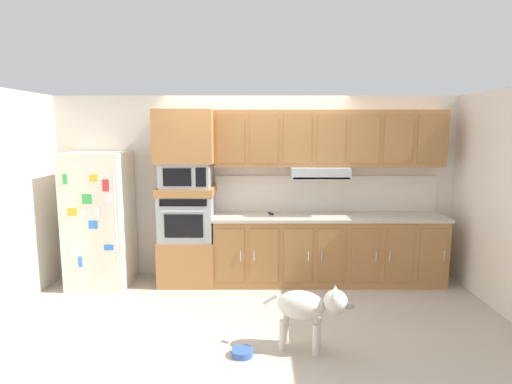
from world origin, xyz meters
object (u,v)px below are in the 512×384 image
object	(u,v)px
dog_food_bowl	(244,352)
built_in_oven	(189,217)
refrigerator	(102,219)
microwave	(188,175)
dog	(310,307)
screwdriver	(273,213)

from	to	relation	value
dog_food_bowl	built_in_oven	bearing A→B (deg)	112.61
refrigerator	dog_food_bowl	distance (m)	2.79
microwave	dog_food_bowl	xyz separation A→B (m)	(0.79, -1.90, -1.43)
refrigerator	built_in_oven	bearing A→B (deg)	3.40
microwave	dog	bearing A→B (deg)	-51.88
refrigerator	built_in_oven	distance (m)	1.14
screwdriver	microwave	bearing A→B (deg)	-177.31
refrigerator	built_in_oven	size ratio (longest dim) A/B	2.51
built_in_oven	dog	bearing A→B (deg)	-51.88
built_in_oven	microwave	distance (m)	0.56
refrigerator	screwdriver	size ratio (longest dim) A/B	10.58
built_in_oven	microwave	xyz separation A→B (m)	(0.00, -0.00, 0.56)
dog	dog_food_bowl	distance (m)	0.74
built_in_oven	screwdriver	distance (m)	1.13
microwave	screwdriver	xyz separation A→B (m)	(1.12, 0.05, -0.53)
built_in_oven	screwdriver	bearing A→B (deg)	2.69
microwave	screwdriver	distance (m)	1.24
dog	dog_food_bowl	world-z (taller)	dog
built_in_oven	refrigerator	bearing A→B (deg)	-176.60
refrigerator	screwdriver	bearing A→B (deg)	3.05
screwdriver	dog	bearing A→B (deg)	-81.31
dog_food_bowl	refrigerator	bearing A→B (deg)	136.57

